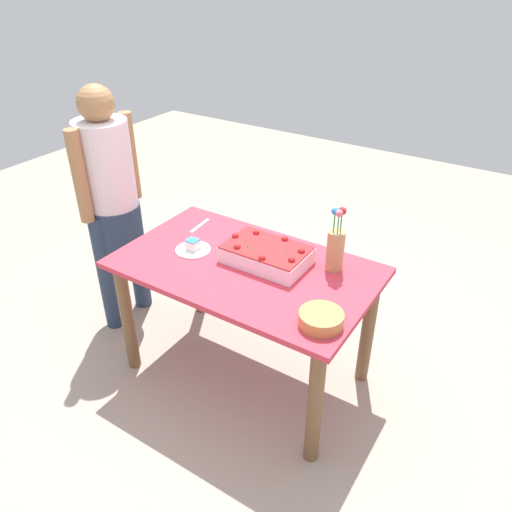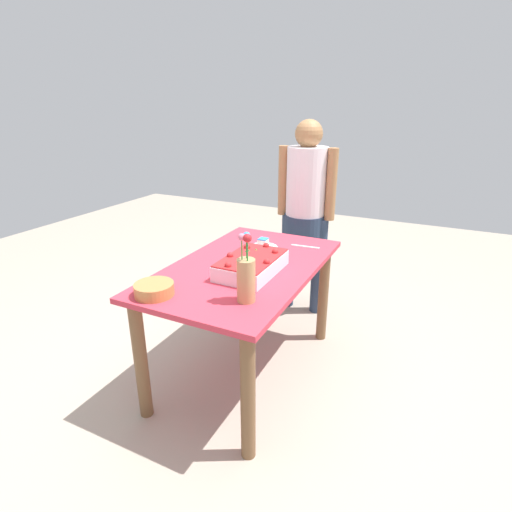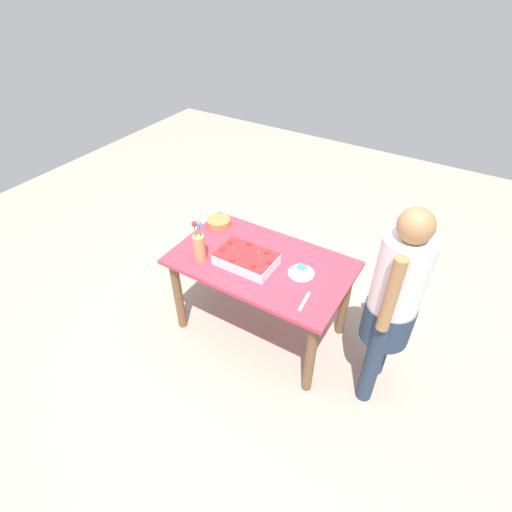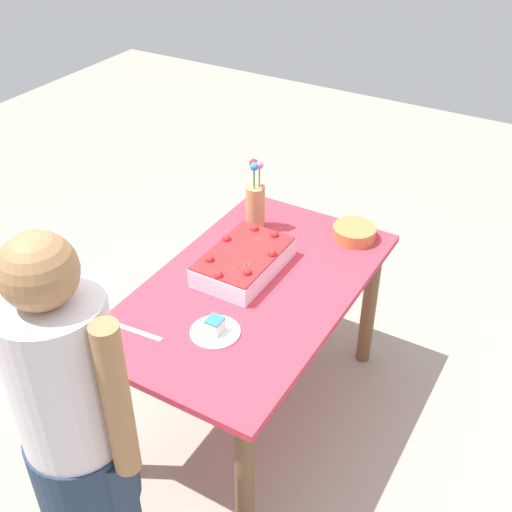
% 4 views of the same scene
% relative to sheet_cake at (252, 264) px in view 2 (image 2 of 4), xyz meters
% --- Properties ---
extents(ground_plane, '(8.00, 8.00, 0.00)m').
position_rel_sheet_cake_xyz_m(ground_plane, '(0.08, 0.08, -0.77)').
color(ground_plane, '#A59787').
extents(dining_table, '(1.30, 0.77, 0.72)m').
position_rel_sheet_cake_xyz_m(dining_table, '(0.08, 0.08, -0.17)').
color(dining_table, '#CD3446').
rests_on(dining_table, ground_plane).
extents(sheet_cake, '(0.42, 0.27, 0.11)m').
position_rel_sheet_cake_xyz_m(sheet_cake, '(0.00, 0.00, 0.00)').
color(sheet_cake, white).
rests_on(sheet_cake, dining_table).
extents(serving_plate_with_slice, '(0.19, 0.19, 0.06)m').
position_rel_sheet_cake_xyz_m(serving_plate_with_slice, '(0.39, 0.11, -0.03)').
color(serving_plate_with_slice, white).
rests_on(serving_plate_with_slice, dining_table).
extents(cake_knife, '(0.04, 0.19, 0.00)m').
position_rel_sheet_cake_xyz_m(cake_knife, '(0.53, -0.13, -0.04)').
color(cake_knife, silver).
rests_on(cake_knife, dining_table).
extents(flower_vase, '(0.09, 0.09, 0.33)m').
position_rel_sheet_cake_xyz_m(flower_vase, '(-0.31, -0.13, 0.08)').
color(flower_vase, tan).
rests_on(flower_vase, dining_table).
extents(fruit_bowl, '(0.19, 0.19, 0.06)m').
position_rel_sheet_cake_xyz_m(fruit_bowl, '(-0.45, 0.30, -0.02)').
color(fruit_bowl, '#C27942').
rests_on(fruit_bowl, dining_table).
extents(person_standing, '(0.31, 0.45, 1.49)m').
position_rel_sheet_cake_xyz_m(person_standing, '(1.03, 0.05, 0.08)').
color(person_standing, '#27374F').
rests_on(person_standing, ground_plane).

